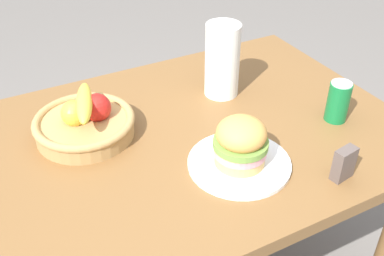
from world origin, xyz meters
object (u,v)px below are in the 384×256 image
object	(u,v)px
plate	(239,163)
paper_towel_roll	(222,60)
napkin_holder	(344,164)
soda_can	(338,102)
fruit_basket	(85,122)
sandwich	(241,142)

from	to	relation	value
plate	paper_towel_roll	world-z (taller)	paper_towel_roll
plate	napkin_holder	size ratio (longest dim) A/B	3.05
soda_can	fruit_basket	bearing A→B (deg)	158.24
soda_can	napkin_holder	xyz separation A→B (m)	(-0.17, -0.21, -0.02)
plate	fruit_basket	distance (m)	0.45
sandwich	fruit_basket	bearing A→B (deg)	134.21
plate	fruit_basket	bearing A→B (deg)	134.21
plate	fruit_basket	size ratio (longest dim) A/B	0.95
sandwich	paper_towel_roll	xyz separation A→B (m)	(0.15, 0.34, 0.04)
plate	soda_can	distance (m)	0.38
sandwich	soda_can	xyz separation A→B (m)	(0.38, 0.05, -0.01)
plate	paper_towel_roll	xyz separation A→B (m)	(0.15, 0.34, 0.11)
sandwich	napkin_holder	distance (m)	0.26
paper_towel_roll	soda_can	bearing A→B (deg)	-52.51
soda_can	paper_towel_roll	size ratio (longest dim) A/B	0.53
fruit_basket	napkin_holder	xyz separation A→B (m)	(0.52, -0.49, 0.00)
paper_towel_roll	napkin_holder	bearing A→B (deg)	-83.72
fruit_basket	plate	bearing A→B (deg)	-45.79
plate	paper_towel_roll	bearing A→B (deg)	66.55
plate	fruit_basket	xyz separation A→B (m)	(-0.32, 0.32, 0.04)
soda_can	paper_towel_roll	world-z (taller)	paper_towel_roll
plate	soda_can	world-z (taller)	soda_can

